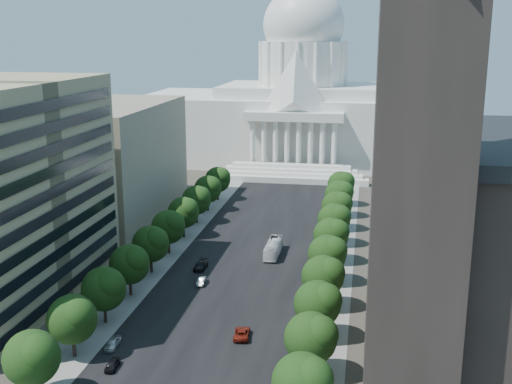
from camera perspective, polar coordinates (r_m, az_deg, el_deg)
The scene contains 36 objects.
road_asphalt at distance 158.46m, azimuth 0.47°, elevation -3.70°, with size 30.00×260.00×0.01m, color black.
sidewalk_left at distance 162.49m, azimuth -6.17°, elevation -3.33°, with size 8.00×260.00×0.02m, color gray.
sidewalk_right at distance 156.64m, azimuth 7.36°, elevation -4.03°, with size 8.00×260.00×0.02m, color gray.
capitol at distance 246.69m, azimuth 4.11°, elevation 7.40°, with size 120.00×56.00×73.00m.
office_block_left_far at distance 177.86m, azimuth -14.44°, elevation 2.81°, with size 38.00×52.00×30.00m, color gray.
tree_l_a at distance 92.35m, azimuth -19.20°, elevation -13.67°, with size 7.79×7.60×9.97m.
tree_l_b at distance 101.84m, azimuth -15.92°, elevation -10.74°, with size 7.79×7.60×9.97m.
tree_l_c at distance 111.81m, azimuth -13.27°, elevation -8.29°, with size 7.79×7.60×9.97m.
tree_l_d at distance 122.15m, azimuth -11.08°, elevation -6.23°, with size 7.79×7.60×9.97m.
tree_l_e at distance 132.76m, azimuth -9.25°, elevation -4.50°, with size 7.79×7.60×9.97m.
tree_l_f at distance 143.60m, azimuth -7.71°, elevation -3.02°, with size 7.79×7.60×9.97m.
tree_l_g at distance 154.61m, azimuth -6.38°, elevation -1.74°, with size 7.79×7.60×9.97m.
tree_l_h at distance 165.75m, azimuth -5.23°, elevation -0.64°, with size 7.79×7.60×9.97m.
tree_l_i at distance 177.01m, azimuth -4.23°, elevation 0.33°, with size 7.79×7.60×9.97m.
tree_l_j at distance 188.36m, azimuth -3.35°, elevation 1.18°, with size 7.79×7.60×9.97m.
tree_r_a at distance 82.35m, azimuth 4.33°, elevation -16.45°, with size 7.79×7.60×9.97m.
tree_r_b at distance 92.87m, azimuth 5.08°, elevation -12.73°, with size 7.79×7.60×9.97m.
tree_r_c at distance 103.71m, azimuth 5.66°, elevation -9.78°, with size 7.79×7.60×9.97m.
tree_r_d at distance 114.77m, azimuth 6.12°, elevation -7.39°, with size 7.79×7.60×9.97m.
tree_r_e at distance 126.01m, azimuth 6.49°, elevation -5.42°, with size 7.79×7.60×9.97m.
tree_r_f at distance 137.38m, azimuth 6.80°, elevation -3.77°, with size 7.79×7.60×9.97m.
tree_r_g at distance 148.85m, azimuth 7.07°, elevation -2.38°, with size 7.79×7.60×9.97m.
tree_r_h at distance 160.40m, azimuth 7.29°, elevation -1.19°, with size 7.79×7.60×9.97m.
tree_r_i at distance 172.00m, azimuth 7.49°, elevation -0.16°, with size 7.79×7.60×9.97m.
tree_r_j at distance 183.66m, azimuth 7.66°, elevation 0.74°, with size 7.79×7.60×9.97m.
streetlight_b at distance 103.14m, azimuth 6.49°, elevation -10.32°, with size 2.61×0.44×9.00m.
streetlight_c at distance 126.34m, azimuth 7.20°, elevation -5.69°, with size 2.61×0.44×9.00m.
streetlight_d at distance 150.12m, azimuth 7.68°, elevation -2.51°, with size 2.61×0.44×9.00m.
streetlight_e at distance 174.23m, azimuth 8.03°, elevation -0.21°, with size 2.61×0.44×9.00m.
streetlight_f at distance 198.57m, azimuth 8.29°, elevation 1.53°, with size 2.61×0.44×9.00m.
car_dark_a at distance 99.91m, azimuth -12.66°, elevation -14.75°, with size 1.54×3.84×1.31m, color black.
car_silver at distance 127.59m, azimuth -4.89°, elevation -7.91°, with size 1.40×4.02×1.32m, color #989B9F.
car_red at distance 106.49m, azimuth -1.27°, elevation -12.44°, with size 2.43×5.28×1.47m, color maroon.
car_dark_b at distance 135.48m, azimuth -4.93°, elevation -6.52°, with size 2.21×5.44×1.58m, color black.
car_parked at distance 105.82m, azimuth -12.62°, elevation -12.98°, with size 1.73×4.30×1.47m, color #B0B3B8.
city_bus at distance 142.97m, azimuth 1.56°, elevation -4.99°, with size 2.77×11.82×3.29m, color silver.
Camera 1 is at (24.60, -58.96, 48.11)m, focal length 45.00 mm.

